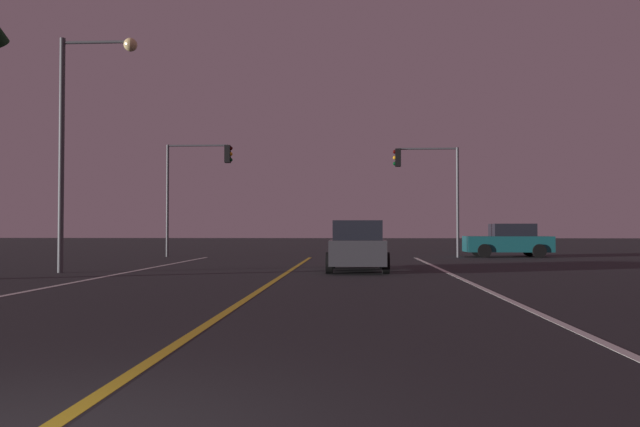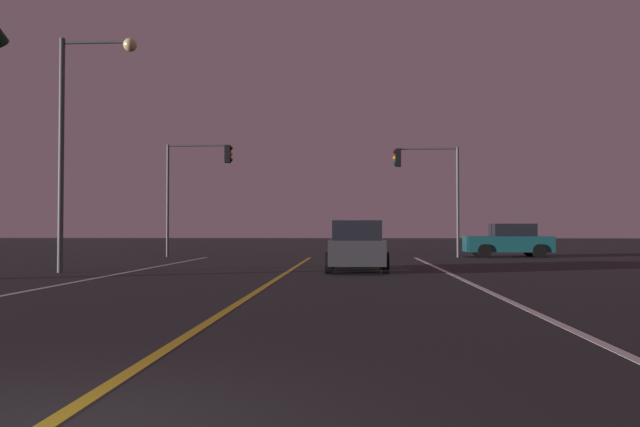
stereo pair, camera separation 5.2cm
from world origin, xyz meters
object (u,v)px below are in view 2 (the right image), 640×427
Objects in this scene: traffic_light_near_right at (427,176)px; traffic_light_near_left at (198,173)px; car_crossing_side at (509,241)px; street_lamp_left_mid at (80,122)px; car_lead_same_lane at (357,247)px.

traffic_light_near_left is (-11.69, 0.00, 0.17)m from traffic_light_near_right.
car_crossing_side is 5.45m from traffic_light_near_right.
traffic_light_near_right is at bearing 0.00° from traffic_light_near_left.
street_lamp_left_mid reaches higher than car_crossing_side.
street_lamp_left_mid is (-9.04, -1.38, 4.11)m from car_lead_same_lane.
traffic_light_near_right is 17.42m from street_lamp_left_mid.
traffic_light_near_right is at bearing -18.62° from car_lead_same_lane.
traffic_light_near_left is at bearing 37.40° from car_lead_same_lane.
car_lead_same_lane is 0.78× the size of traffic_light_near_right.
car_crossing_side is at bearing 37.23° from street_lamp_left_mid.
traffic_light_near_right is at bearing 43.55° from street_lamp_left_mid.
car_lead_same_lane is 0.56× the size of street_lamp_left_mid.
car_lead_same_lane is at bearing -52.60° from traffic_light_near_left.
traffic_light_near_left reaches higher than traffic_light_near_right.
traffic_light_near_left is 0.75× the size of street_lamp_left_mid.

